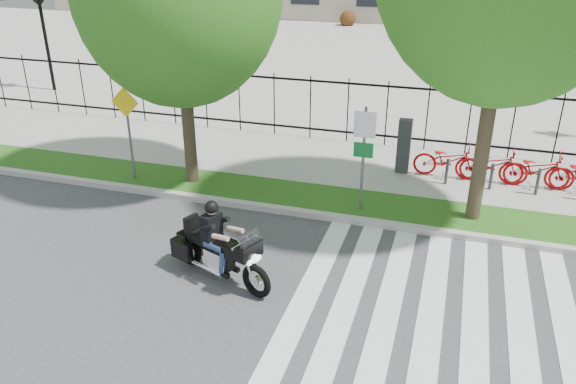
% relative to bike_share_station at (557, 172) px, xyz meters
% --- Properties ---
extents(ground, '(120.00, 120.00, 0.00)m').
position_rel_bike_share_station_xyz_m(ground, '(-7.05, -7.20, -0.63)').
color(ground, '#363638').
rests_on(ground, ground).
extents(curb, '(60.00, 0.20, 0.15)m').
position_rel_bike_share_station_xyz_m(curb, '(-7.05, -3.10, -0.56)').
color(curb, '#A8A59E').
rests_on(curb, ground).
extents(grass_verge, '(60.00, 1.50, 0.15)m').
position_rel_bike_share_station_xyz_m(grass_verge, '(-7.05, -2.25, -0.56)').
color(grass_verge, '#215214').
rests_on(grass_verge, ground).
extents(sidewalk, '(60.00, 3.50, 0.15)m').
position_rel_bike_share_station_xyz_m(sidewalk, '(-7.05, 0.25, -0.56)').
color(sidewalk, gray).
rests_on(sidewalk, ground).
extents(plaza, '(80.00, 34.00, 0.10)m').
position_rel_bike_share_station_xyz_m(plaza, '(-7.05, 17.80, -0.58)').
color(plaza, gray).
rests_on(plaza, ground).
extents(crosswalk_stripes, '(5.70, 8.00, 0.01)m').
position_rel_bike_share_station_xyz_m(crosswalk_stripes, '(-2.22, -7.20, -0.63)').
color(crosswalk_stripes, silver).
rests_on(crosswalk_stripes, ground).
extents(iron_fence, '(30.00, 0.06, 2.00)m').
position_rel_bike_share_station_xyz_m(iron_fence, '(-7.05, 2.00, 0.52)').
color(iron_fence, black).
rests_on(iron_fence, sidewalk).
extents(lamp_post_left, '(1.06, 0.70, 4.25)m').
position_rel_bike_share_station_xyz_m(lamp_post_left, '(-19.05, 4.80, 2.57)').
color(lamp_post_left, black).
rests_on(lamp_post_left, ground).
extents(bike_share_station, '(7.79, 0.86, 1.50)m').
position_rel_bike_share_station_xyz_m(bike_share_station, '(0.00, 0.00, 0.00)').
color(bike_share_station, '#2D2D33').
rests_on(bike_share_station, sidewalk).
extents(sign_pole_regulatory, '(0.50, 0.09, 2.50)m').
position_rel_bike_share_station_xyz_m(sign_pole_regulatory, '(-4.53, -2.62, 1.11)').
color(sign_pole_regulatory, '#59595B').
rests_on(sign_pole_regulatory, grass_verge).
extents(sign_pole_warning, '(0.78, 0.09, 2.49)m').
position_rel_bike_share_station_xyz_m(sign_pole_warning, '(-10.65, -2.62, 1.11)').
color(sign_pole_warning, '#59595B').
rests_on(sign_pole_warning, grass_verge).
extents(motorcycle_rider, '(2.41, 1.29, 1.96)m').
position_rel_bike_share_station_xyz_m(motorcycle_rider, '(-6.61, -6.14, 0.02)').
color(motorcycle_rider, black).
rests_on(motorcycle_rider, ground).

